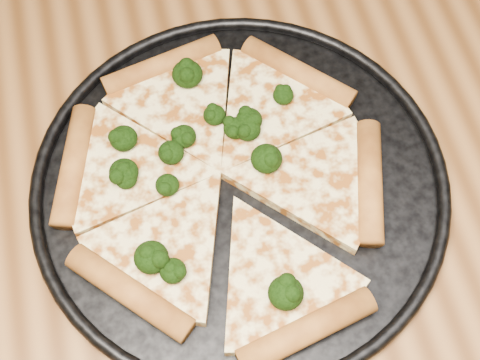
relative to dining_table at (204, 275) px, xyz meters
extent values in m
cube|color=brown|center=(0.00, 0.00, 0.07)|extent=(1.20, 0.90, 0.04)
cube|color=brown|center=(0.54, 0.39, -0.30)|extent=(0.06, 0.06, 0.71)
cylinder|color=black|center=(0.05, 0.04, 0.09)|extent=(0.38, 0.38, 0.01)
torus|color=black|center=(0.05, 0.04, 0.10)|extent=(0.40, 0.40, 0.01)
cylinder|color=#BD742F|center=(0.14, 0.15, 0.11)|extent=(0.10, 0.11, 0.02)
cylinder|color=#BD742F|center=(0.00, 0.19, 0.11)|extent=(0.13, 0.05, 0.02)
cylinder|color=#BD742F|center=(-0.10, 0.10, 0.11)|extent=(0.06, 0.13, 0.02)
cylinder|color=#BD742F|center=(-0.07, -0.04, 0.11)|extent=(0.10, 0.11, 0.02)
cylinder|color=#BD742F|center=(0.07, -0.11, 0.11)|extent=(0.13, 0.05, 0.02)
cylinder|color=#BD742F|center=(0.17, 0.01, 0.11)|extent=(0.06, 0.13, 0.02)
ellipsoid|color=black|center=(0.11, 0.12, 0.12)|extent=(0.02, 0.02, 0.02)
ellipsoid|color=black|center=(-0.03, -0.03, 0.12)|extent=(0.02, 0.02, 0.02)
ellipsoid|color=black|center=(0.08, 0.06, 0.12)|extent=(0.03, 0.03, 0.02)
ellipsoid|color=black|center=(-0.02, 0.05, 0.12)|extent=(0.02, 0.02, 0.02)
ellipsoid|color=black|center=(-0.05, 0.11, 0.12)|extent=(0.03, 0.03, 0.02)
ellipsoid|color=black|center=(-0.05, -0.02, 0.12)|extent=(0.03, 0.03, 0.02)
ellipsoid|color=black|center=(-0.05, 0.07, 0.12)|extent=(0.02, 0.02, 0.02)
ellipsoid|color=black|center=(-0.01, 0.08, 0.12)|extent=(0.02, 0.02, 0.02)
ellipsoid|color=black|center=(0.02, 0.17, 0.12)|extent=(0.03, 0.03, 0.02)
ellipsoid|color=black|center=(0.07, 0.09, 0.12)|extent=(0.03, 0.03, 0.02)
ellipsoid|color=black|center=(0.06, -0.08, 0.12)|extent=(0.03, 0.03, 0.02)
ellipsoid|color=black|center=(0.06, 0.10, 0.12)|extent=(0.02, 0.02, 0.02)
ellipsoid|color=black|center=(0.04, 0.11, 0.12)|extent=(0.02, 0.02, 0.02)
ellipsoid|color=black|center=(-0.05, 0.07, 0.12)|extent=(0.03, 0.03, 0.02)
ellipsoid|color=black|center=(0.01, 0.10, 0.12)|extent=(0.02, 0.02, 0.02)
ellipsoid|color=black|center=(0.07, 0.10, 0.12)|extent=(0.03, 0.03, 0.02)
camera|label=1|loc=(-0.02, -0.25, 0.69)|focal=52.29mm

